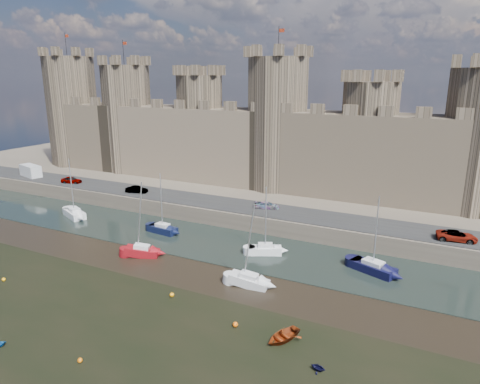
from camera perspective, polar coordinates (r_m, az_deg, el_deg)
The scene contains 23 objects.
ground at distance 44.47m, azimuth -22.56°, elevation -16.30°, with size 160.00×160.00×0.00m, color black.
seaweed_patch at distance 41.54m, azimuth -29.07°, elevation -19.54°, with size 70.00×34.00×0.01m, color black.
water_channel at distance 60.84m, azimuth -5.49°, elevation -6.40°, with size 160.00×12.00×0.08m, color black.
quay at distance 91.65m, azimuth 6.33°, elevation 1.80°, with size 160.00×60.00×2.50m, color #4C443A.
road at distance 68.23m, azimuth -1.16°, elevation -1.68°, with size 160.00×7.00×0.10m, color black.
castle at distance 78.96m, azimuth 3.09°, elevation 7.40°, with size 108.50×11.00×29.00m.
car_0 at distance 87.87m, azimuth -21.57°, elevation 1.50°, with size 1.54×3.82×1.30m, color gray.
car_1 at distance 77.03m, azimuth -13.62°, elevation 0.30°, with size 1.33×3.80×1.25m, color gray.
car_2 at distance 66.24m, azimuth 3.61°, elevation -1.78°, with size 1.54×3.78×1.10m, color gray.
car_3 at distance 59.81m, azimuth 26.93°, elevation -5.25°, with size 2.21×4.79×1.33m, color gray.
van at distance 96.92m, azimuth -26.14°, elevation 2.53°, with size 5.48×2.19×2.39m, color silver.
sailboat_0 at distance 74.94m, azimuth -21.22°, elevation -2.61°, with size 5.56×3.94×9.70m.
sailboat_1 at distance 64.01m, azimuth -10.27°, elevation -4.81°, with size 4.64×2.18×9.00m.
sailboat_2 at distance 55.87m, azimuth 3.39°, elevation -7.60°, with size 4.46×3.20×8.98m.
sailboat_3 at distance 53.22m, azimuth 17.31°, elevation -9.53°, with size 5.68×3.84×9.28m.
sailboat_4 at distance 56.64m, azimuth -12.93°, elevation -7.66°, with size 4.56×3.21×9.95m.
sailboat_5 at distance 48.00m, azimuth 1.19°, elevation -11.66°, with size 4.53×2.12×9.47m.
dinghy_4 at distance 39.62m, azimuth 5.73°, elevation -18.67°, with size 2.38×0.69×3.34m, color maroon.
dinghy_7 at distance 36.68m, azimuth 10.36°, elevation -22.06°, with size 1.05×0.64×1.21m, color black.
buoy_0 at distance 55.97m, azimuth -28.98°, elevation -10.16°, with size 0.43×0.43×0.43m, color #FFA70B.
buoy_1 at distance 46.57m, azimuth -9.07°, elevation -13.39°, with size 0.49×0.49×0.49m, color #FF980B.
buoy_2 at distance 39.27m, azimuth -20.56°, elevation -20.27°, with size 0.42×0.42×0.42m, color orange.
buoy_3 at distance 41.24m, azimuth -0.63°, elevation -17.25°, with size 0.51×0.51×0.51m, color #FF650B.
Camera 1 is at (30.02, -23.97, 22.40)m, focal length 32.00 mm.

